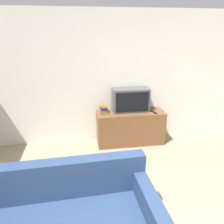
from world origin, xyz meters
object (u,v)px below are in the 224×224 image
tv_stand (130,128)px  remote_on_stand (154,112)px  television (131,100)px  book_stack (103,109)px

tv_stand → remote_on_stand: (0.44, -0.09, 0.35)m
tv_stand → remote_on_stand: bearing=-11.9°
television → book_stack: television is taller
television → book_stack: size_ratio=3.21×
remote_on_stand → television: bearing=159.0°
television → remote_on_stand: bearing=-21.0°
tv_stand → television: (0.00, 0.08, 0.57)m
tv_stand → book_stack: bearing=174.4°
book_stack → tv_stand: bearing=-5.6°
book_stack → television: bearing=2.3°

